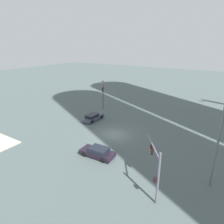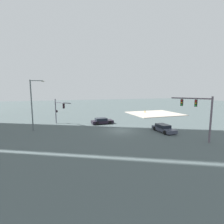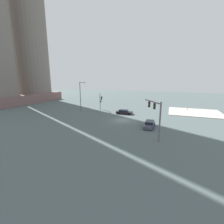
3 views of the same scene
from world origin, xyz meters
name	(u,v)px [view 1 (image 1 of 3)]	position (x,y,z in m)	size (l,w,h in m)	color
ground_plane	(115,134)	(0.00, 0.00, 0.00)	(177.11, 177.11, 0.00)	#4C595A
traffic_signal_near_corner	(155,164)	(8.91, 9.57, 3.23)	(4.43, 2.92, 5.02)	slate
traffic_signal_opposite_side	(103,91)	(-8.49, -7.99, 4.17)	(4.37, 3.06, 6.01)	slate
streetlamp_curved_arm	(215,139)	(4.63, 13.65, 4.89)	(0.81, 2.42, 8.47)	slate
sedan_car_approaching	(93,117)	(-2.98, -6.46, 0.57)	(4.53, 1.85, 1.21)	#404556
sedan_car_waiting_far	(98,152)	(6.39, 1.45, 0.57)	(2.09, 4.40, 1.21)	black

